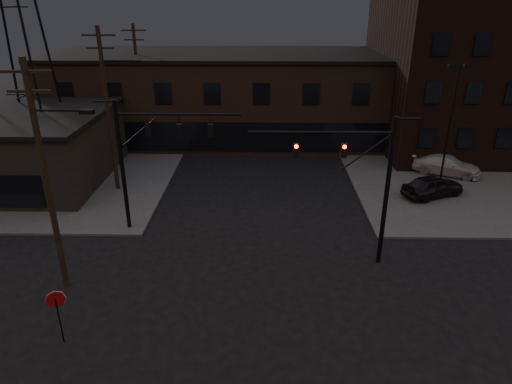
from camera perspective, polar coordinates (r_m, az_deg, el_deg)
ground at (r=21.39m, az=0.10°, el=-14.91°), size 140.00×140.00×0.00m
sidewalk_ne at (r=46.37m, az=29.05°, el=3.85°), size 30.00×30.00×0.15m
sidewalk_nw at (r=46.64m, az=-27.57°, el=4.24°), size 30.00×30.00×0.15m
building_row at (r=45.74m, az=0.75°, el=11.68°), size 40.00×12.00×8.00m
building_right at (r=48.39m, az=28.59°, el=13.20°), size 22.00×16.00×14.00m
traffic_signal_near at (r=23.42m, az=13.55°, el=1.88°), size 7.12×0.24×8.00m
traffic_signal_far at (r=27.05m, az=-14.00°, el=4.92°), size 7.12×0.24×8.00m
stop_sign at (r=20.45m, az=-23.66°, el=-12.81°), size 0.72×0.33×2.48m
utility_pole_near at (r=22.41m, az=-24.69°, el=1.92°), size 3.70×0.28×11.00m
utility_pole_mid at (r=33.38m, az=-17.93°, el=9.92°), size 3.70×0.28×11.50m
utility_pole_far at (r=45.01m, az=-14.46°, el=13.09°), size 2.20×0.28×11.00m
transmission_tower at (r=39.32m, az=-28.40°, el=19.68°), size 7.00×7.00×25.00m
lot_light_a at (r=34.20m, az=23.16°, el=8.41°), size 1.50×0.28×9.14m
lot_light_b at (r=41.12m, az=28.60°, el=9.71°), size 1.50×0.28×9.14m
parked_car_lot_a at (r=34.42m, az=21.23°, el=0.70°), size 4.88×3.52×1.54m
parked_car_lot_b at (r=39.24m, az=22.68°, el=3.16°), size 5.60×4.15×1.51m
car_crossing at (r=43.61m, az=7.98°, el=6.39°), size 1.68×4.28×1.39m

